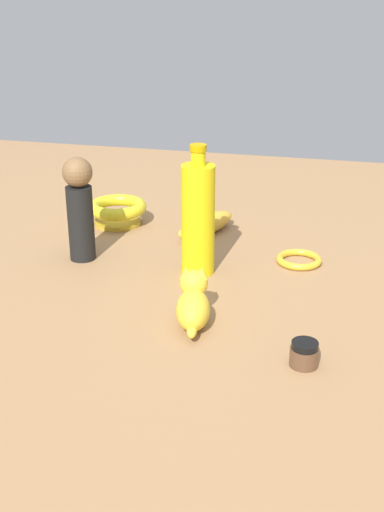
% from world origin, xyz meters
% --- Properties ---
extents(ground, '(2.00, 2.00, 0.00)m').
position_xyz_m(ground, '(0.00, 0.00, 0.00)').
color(ground, '#936D47').
extents(cat_figurine, '(0.08, 0.14, 0.09)m').
position_xyz_m(cat_figurine, '(0.04, -0.16, 0.04)').
color(cat_figurine, yellow).
rests_on(cat_figurine, ground).
extents(nail_polish_jar, '(0.04, 0.04, 0.04)m').
position_xyz_m(nail_polish_jar, '(0.24, -0.25, 0.02)').
color(nail_polish_jar, brown).
rests_on(nail_polish_jar, ground).
extents(bottle_tall, '(0.07, 0.07, 0.26)m').
position_xyz_m(bottle_tall, '(-0.00, 0.05, 0.11)').
color(bottle_tall, '#D8C00F').
rests_on(bottle_tall, ground).
extents(banana, '(0.12, 0.18, 0.05)m').
position_xyz_m(banana, '(-0.03, 0.25, 0.02)').
color(banana, gold).
rests_on(banana, ground).
extents(bangle, '(0.09, 0.09, 0.01)m').
position_xyz_m(bangle, '(0.19, 0.14, 0.01)').
color(bangle, gold).
rests_on(bangle, ground).
extents(person_figure_adult, '(0.07, 0.07, 0.22)m').
position_xyz_m(person_figure_adult, '(-0.25, 0.06, 0.11)').
color(person_figure_adult, black).
rests_on(person_figure_adult, ground).
extents(bowl, '(0.14, 0.14, 0.06)m').
position_xyz_m(bowl, '(-0.25, 0.27, 0.04)').
color(bowl, '#B29122').
rests_on(bowl, ground).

